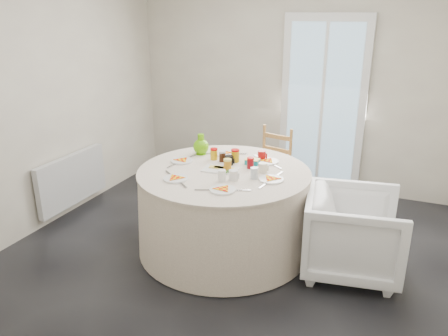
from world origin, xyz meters
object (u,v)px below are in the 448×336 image
at_px(wooden_chair, 269,166).
at_px(radiator, 72,179).
at_px(table, 224,211).
at_px(green_pitcher, 201,145).
at_px(armchair, 353,230).

bearing_deg(wooden_chair, radiator, -139.05).
distance_m(table, green_pitcher, 0.72).
relative_size(table, armchair, 2.01).
xyz_separation_m(armchair, green_pitcher, (-1.54, 0.29, 0.48)).
height_order(radiator, wooden_chair, wooden_chair).
distance_m(wooden_chair, armchair, 1.48).
distance_m(radiator, table, 1.84).
bearing_deg(green_pitcher, radiator, -148.35).
height_order(radiator, table, table).
distance_m(table, wooden_chair, 1.10).
bearing_deg(wooden_chair, green_pitcher, -109.51).
bearing_deg(armchair, green_pitcher, 70.08).
distance_m(armchair, green_pitcher, 1.64).
xyz_separation_m(radiator, wooden_chair, (1.93, 1.01, 0.09)).
height_order(radiator, green_pitcher, green_pitcher).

